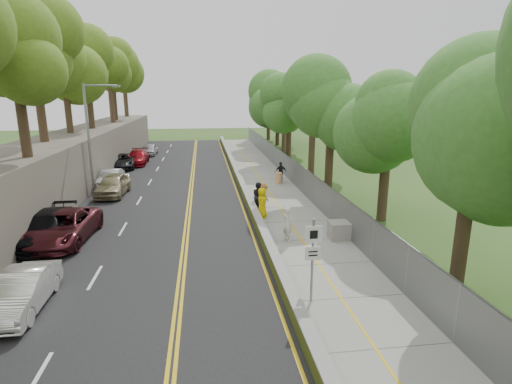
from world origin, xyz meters
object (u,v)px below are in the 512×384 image
car_2 (64,227)px  construction_barrel (279,178)px  concrete_block (342,230)px  streetlight (91,132)px  signpost (313,251)px  car_1 (22,292)px  person_far (281,172)px  painter_0 (262,203)px

car_2 → construction_barrel: bearing=44.7°
concrete_block → streetlight: bearing=143.3°
signpost → car_1: (-10.05, 0.77, -1.25)m
concrete_block → car_1: bearing=-158.5°
construction_barrel → concrete_block: size_ratio=0.69×
person_far → signpost: bearing=74.9°
car_2 → concrete_block: bearing=-2.4°
streetlight → painter_0: 13.68m
signpost → car_2: 13.18m
construction_barrel → painter_0: 9.34m
construction_barrel → streetlight: bearing=-171.8°
car_1 → person_far: bearing=55.3°
signpost → person_far: size_ratio=1.82×
painter_0 → streetlight: bearing=68.9°
person_far → construction_barrel: bearing=56.5°
construction_barrel → person_far: size_ratio=0.54×
construction_barrel → concrete_block: 13.03m
concrete_block → person_far: 13.58m
signpost → construction_barrel: size_ratio=3.37×
car_2 → car_1: bearing=-80.2°
construction_barrel → car_1: bearing=-124.3°
car_1 → painter_0: size_ratio=2.22×
signpost → concrete_block: (3.25, 6.02, -1.47)m
person_far → car_1: bearing=48.6°
streetlight → car_2: streetlight is taller
concrete_block → person_far: bearing=92.4°
car_1 → person_far: (12.73, 18.81, 0.19)m
construction_barrel → car_1: (-12.45, -18.25, 0.20)m
car_2 → person_far: size_ratio=3.22×
concrete_block → painter_0: (-3.55, 4.07, 0.48)m
construction_barrel → painter_0: bearing=-106.8°
painter_0 → car_2: bearing=114.6°
car_1 → painter_0: (9.75, 9.32, 0.26)m
construction_barrel → car_2: bearing=-138.8°
signpost → car_2: (-10.79, 7.47, -1.16)m
concrete_block → painter_0: painter_0 is taller
streetlight → car_1: size_ratio=1.96×
car_2 → person_far: person_far is taller
car_1 → car_2: size_ratio=0.74×
streetlight → signpost: size_ratio=2.58×
streetlight → painter_0: (11.21, -6.93, -3.67)m
concrete_block → painter_0: size_ratio=0.72×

